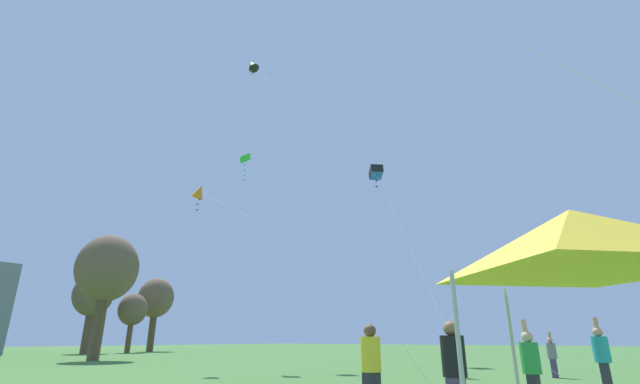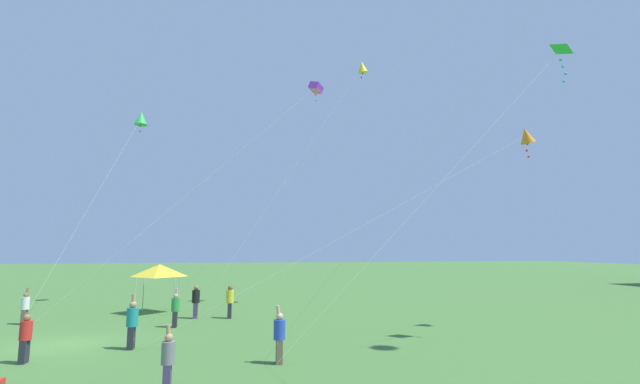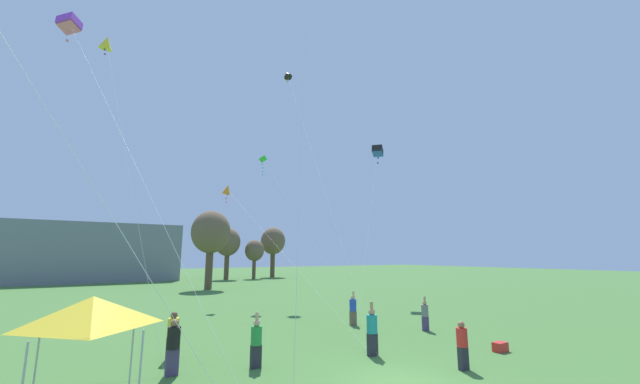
{
  "view_description": "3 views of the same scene",
  "coord_description": "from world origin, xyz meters",
  "px_view_note": "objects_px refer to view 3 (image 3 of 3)",
  "views": [
    {
      "loc": [
        -14.22,
        1.69,
        1.51
      ],
      "look_at": [
        -1.15,
        11.26,
        7.09
      ],
      "focal_mm": 24.0,
      "sensor_mm": 36.0,
      "label": 1
    },
    {
      "loc": [
        19.86,
        6.99,
        3.9
      ],
      "look_at": [
        -2.81,
        11.28,
        6.99
      ],
      "focal_mm": 24.0,
      "sensor_mm": 36.0,
      "label": 2
    },
    {
      "loc": [
        -8.63,
        -8.97,
        4.0
      ],
      "look_at": [
        2.32,
        8.54,
        7.69
      ],
      "focal_mm": 20.0,
      "sensor_mm": 36.0,
      "label": 3
    }
  ],
  "objects_px": {
    "person_blue_shirt": "(353,308)",
    "kite_purple_box_4": "(69,24)",
    "person_green_shirt": "(256,341)",
    "kite_green_delta_1": "(263,161)",
    "person_grey_shirt": "(425,314)",
    "person_red_shirt": "(462,343)",
    "festival_tent": "(92,312)",
    "person_teal_shirt": "(372,329)",
    "cooler_box": "(500,347)",
    "kite_yellow_diamond_3": "(106,43)",
    "kite_orange_diamond_6": "(227,190)",
    "person_black_shirt": "(173,345)",
    "kite_black_box_2": "(378,151)",
    "kite_black_diamond_5": "(287,75)",
    "person_yellow_shirt": "(173,334)"
  },
  "relations": [
    {
      "from": "person_teal_shirt",
      "to": "kite_orange_diamond_6",
      "type": "height_order",
      "value": "kite_orange_diamond_6"
    },
    {
      "from": "person_green_shirt",
      "to": "kite_purple_box_4",
      "type": "bearing_deg",
      "value": 1.58
    },
    {
      "from": "cooler_box",
      "to": "person_blue_shirt",
      "type": "relative_size",
      "value": 0.31
    },
    {
      "from": "person_green_shirt",
      "to": "kite_green_delta_1",
      "type": "distance_m",
      "value": 22.01
    },
    {
      "from": "kite_black_box_2",
      "to": "kite_purple_box_4",
      "type": "bearing_deg",
      "value": -169.77
    },
    {
      "from": "person_red_shirt",
      "to": "kite_orange_diamond_6",
      "type": "xyz_separation_m",
      "value": [
        -2.13,
        21.62,
        8.81
      ]
    },
    {
      "from": "person_black_shirt",
      "to": "kite_orange_diamond_6",
      "type": "relative_size",
      "value": 0.1
    },
    {
      "from": "person_black_shirt",
      "to": "kite_green_delta_1",
      "type": "relative_size",
      "value": 0.14
    },
    {
      "from": "person_grey_shirt",
      "to": "kite_black_box_2",
      "type": "height_order",
      "value": "kite_black_box_2"
    },
    {
      "from": "person_black_shirt",
      "to": "kite_black_box_2",
      "type": "xyz_separation_m",
      "value": [
        20.46,
        12.37,
        13.3
      ]
    },
    {
      "from": "cooler_box",
      "to": "person_green_shirt",
      "type": "height_order",
      "value": "person_green_shirt"
    },
    {
      "from": "person_blue_shirt",
      "to": "kite_purple_box_4",
      "type": "distance_m",
      "value": 21.98
    },
    {
      "from": "person_black_shirt",
      "to": "person_grey_shirt",
      "type": "bearing_deg",
      "value": 148.48
    },
    {
      "from": "kite_purple_box_4",
      "to": "kite_black_diamond_5",
      "type": "relative_size",
      "value": 0.64
    },
    {
      "from": "festival_tent",
      "to": "person_grey_shirt",
      "type": "distance_m",
      "value": 15.85
    },
    {
      "from": "kite_purple_box_4",
      "to": "person_green_shirt",
      "type": "bearing_deg",
      "value": -48.46
    },
    {
      "from": "person_black_shirt",
      "to": "person_blue_shirt",
      "type": "xyz_separation_m",
      "value": [
        10.59,
        3.79,
        -0.04
      ]
    },
    {
      "from": "person_blue_shirt",
      "to": "kite_black_diamond_5",
      "type": "distance_m",
      "value": 30.25
    },
    {
      "from": "person_blue_shirt",
      "to": "person_red_shirt",
      "type": "bearing_deg",
      "value": -47.86
    },
    {
      "from": "kite_black_box_2",
      "to": "kite_orange_diamond_6",
      "type": "bearing_deg",
      "value": 162.18
    },
    {
      "from": "kite_green_delta_1",
      "to": "cooler_box",
      "type": "bearing_deg",
      "value": -83.32
    },
    {
      "from": "kite_black_box_2",
      "to": "kite_purple_box_4",
      "type": "xyz_separation_m",
      "value": [
        -25.31,
        -4.57,
        1.79
      ]
    },
    {
      "from": "festival_tent",
      "to": "person_red_shirt",
      "type": "height_order",
      "value": "festival_tent"
    },
    {
      "from": "festival_tent",
      "to": "kite_yellow_diamond_3",
      "type": "relative_size",
      "value": 0.17
    },
    {
      "from": "person_teal_shirt",
      "to": "kite_black_diamond_5",
      "type": "xyz_separation_m",
      "value": [
        7.45,
        23.25,
        24.07
      ]
    },
    {
      "from": "person_green_shirt",
      "to": "kite_black_box_2",
      "type": "distance_m",
      "value": 25.78
    },
    {
      "from": "kite_orange_diamond_6",
      "to": "kite_purple_box_4",
      "type": "bearing_deg",
      "value": -142.4
    },
    {
      "from": "festival_tent",
      "to": "kite_purple_box_4",
      "type": "distance_m",
      "value": 17.13
    },
    {
      "from": "festival_tent",
      "to": "person_teal_shirt",
      "type": "xyz_separation_m",
      "value": [
        9.86,
        0.74,
        -1.55
      ]
    },
    {
      "from": "cooler_box",
      "to": "kite_yellow_diamond_3",
      "type": "bearing_deg",
      "value": 135.77
    },
    {
      "from": "person_yellow_shirt",
      "to": "kite_orange_diamond_6",
      "type": "xyz_separation_m",
      "value": [
        6.47,
        14.85,
        8.72
      ]
    },
    {
      "from": "person_teal_shirt",
      "to": "person_blue_shirt",
      "type": "bearing_deg",
      "value": -102.59
    },
    {
      "from": "person_green_shirt",
      "to": "kite_yellow_diamond_3",
      "type": "xyz_separation_m",
      "value": [
        -5.91,
        11.76,
        16.35
      ]
    },
    {
      "from": "person_blue_shirt",
      "to": "person_green_shirt",
      "type": "relative_size",
      "value": 1.02
    },
    {
      "from": "person_green_shirt",
      "to": "person_red_shirt",
      "type": "bearing_deg",
      "value": -163.56
    },
    {
      "from": "festival_tent",
      "to": "cooler_box",
      "type": "height_order",
      "value": "festival_tent"
    },
    {
      "from": "person_blue_shirt",
      "to": "person_teal_shirt",
      "type": "xyz_separation_m",
      "value": [
        -3.23,
        -5.54,
        0.08
      ]
    },
    {
      "from": "person_teal_shirt",
      "to": "kite_orange_diamond_6",
      "type": "xyz_separation_m",
      "value": [
        -0.57,
        18.51,
        8.67
      ]
    },
    {
      "from": "person_red_shirt",
      "to": "kite_green_delta_1",
      "type": "relative_size",
      "value": 0.12
    },
    {
      "from": "person_teal_shirt",
      "to": "kite_black_diamond_5",
      "type": "relative_size",
      "value": 0.08
    },
    {
      "from": "person_grey_shirt",
      "to": "festival_tent",
      "type": "bearing_deg",
      "value": 19.86
    },
    {
      "from": "cooler_box",
      "to": "kite_purple_box_4",
      "type": "height_order",
      "value": "kite_purple_box_4"
    },
    {
      "from": "festival_tent",
      "to": "person_red_shirt",
      "type": "relative_size",
      "value": 1.8
    },
    {
      "from": "kite_yellow_diamond_3",
      "to": "kite_orange_diamond_6",
      "type": "height_order",
      "value": "kite_yellow_diamond_3"
    },
    {
      "from": "cooler_box",
      "to": "kite_green_delta_1",
      "type": "bearing_deg",
      "value": 96.68
    },
    {
      "from": "person_blue_shirt",
      "to": "kite_yellow_diamond_3",
      "type": "height_order",
      "value": "kite_yellow_diamond_3"
    },
    {
      "from": "person_black_shirt",
      "to": "kite_black_diamond_5",
      "type": "distance_m",
      "value": 35.54
    },
    {
      "from": "festival_tent",
      "to": "kite_purple_box_4",
      "type": "height_order",
      "value": "kite_purple_box_4"
    },
    {
      "from": "kite_green_delta_1",
      "to": "person_grey_shirt",
      "type": "bearing_deg",
      "value": -79.29
    },
    {
      "from": "festival_tent",
      "to": "kite_black_diamond_5",
      "type": "height_order",
      "value": "kite_black_diamond_5"
    }
  ]
}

